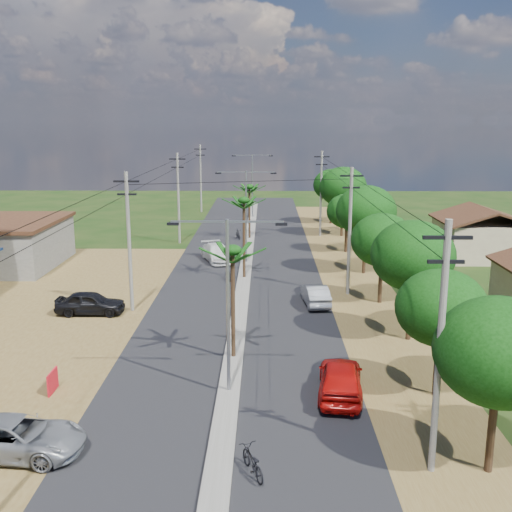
{
  "coord_description": "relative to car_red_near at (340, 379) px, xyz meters",
  "views": [
    {
      "loc": [
        1.61,
        -25.01,
        12.08
      ],
      "look_at": [
        1.0,
        15.01,
        3.0
      ],
      "focal_mm": 42.0,
      "sensor_mm": 36.0,
      "label": 1
    }
  ],
  "objects": [
    {
      "name": "utility_pole_e_b",
      "position": [
        2.5,
        16.16,
        3.94
      ],
      "size": [
        1.6,
        0.24,
        9.0
      ],
      "color": "#605E56",
      "rests_on": "ground"
    },
    {
      "name": "streetlight_near",
      "position": [
        -5.0,
        0.16,
        3.97
      ],
      "size": [
        5.1,
        0.18,
        8.0
      ],
      "color": "gray",
      "rests_on": "ground"
    },
    {
      "name": "streetlight_far",
      "position": [
        -5.0,
        50.16,
        3.97
      ],
      "size": [
        5.1,
        0.18,
        8.0
      ],
      "color": "gray",
      "rests_on": "ground"
    },
    {
      "name": "streetlight_mid",
      "position": [
        -5.0,
        25.16,
        3.97
      ],
      "size": [
        5.1,
        0.18,
        8.0
      ],
      "color": "gray",
      "rests_on": "ground"
    },
    {
      "name": "utility_pole_w_b",
      "position": [
        -12.0,
        12.16,
        3.94
      ],
      "size": [
        1.6,
        0.24,
        9.0
      ],
      "color": "#605E56",
      "rests_on": "ground"
    },
    {
      "name": "utility_pole_w_c",
      "position": [
        -12.0,
        34.16,
        3.94
      ],
      "size": [
        1.6,
        0.24,
        9.0
      ],
      "color": "#605E56",
      "rests_on": "ground"
    },
    {
      "name": "tree_east_f",
      "position": [
        4.2,
        30.16,
        3.07
      ],
      "size": [
        3.8,
        3.8,
        5.52
      ],
      "color": "black",
      "rests_on": "ground"
    },
    {
      "name": "tree_east_a",
      "position": [
        4.5,
        -5.84,
        3.67
      ],
      "size": [
        4.4,
        4.4,
        6.37
      ],
      "color": "black",
      "rests_on": "ground"
    },
    {
      "name": "moto_rider_east",
      "position": [
        -3.8,
        -6.21,
        -0.33
      ],
      "size": [
        1.32,
        1.96,
        0.97
      ],
      "primitive_type": "imported",
      "rotation": [
        0.0,
        0.0,
        3.54
      ],
      "color": "black",
      "rests_on": "ground"
    },
    {
      "name": "moto_rider_west_a",
      "position": [
        -6.2,
        19.86,
        -0.34
      ],
      "size": [
        1.1,
        1.9,
        0.94
      ],
      "primitive_type": "imported",
      "rotation": [
        0.0,
        0.0,
        0.28
      ],
      "color": "black",
      "rests_on": "ground"
    },
    {
      "name": "tree_east_c",
      "position": [
        4.7,
        7.16,
        4.05
      ],
      "size": [
        4.6,
        4.6,
        6.83
      ],
      "color": "black",
      "rests_on": "ground"
    },
    {
      "name": "tree_east_h",
      "position": [
        4.5,
        46.16,
        3.82
      ],
      "size": [
        4.4,
        4.4,
        6.52
      ],
      "color": "black",
      "rests_on": "ground"
    },
    {
      "name": "car_parked_silver",
      "position": [
        -12.5,
        -5.04,
        -0.12
      ],
      "size": [
        5.23,
        2.77,
        1.4
      ],
      "primitive_type": "imported",
      "rotation": [
        0.0,
        0.0,
        1.48
      ],
      "color": "gray",
      "rests_on": "ground"
    },
    {
      "name": "median",
      "position": [
        -5.0,
        18.16,
        -0.73
      ],
      "size": [
        1.0,
        90.0,
        0.18
      ],
      "primitive_type": "cube",
      "color": "#605E56",
      "rests_on": "ground"
    },
    {
      "name": "utility_pole_e_c",
      "position": [
        2.5,
        38.16,
        3.94
      ],
      "size": [
        1.6,
        0.24,
        9.0
      ],
      "color": "#605E56",
      "rests_on": "ground"
    },
    {
      "name": "ground",
      "position": [
        -5.0,
        0.16,
        -0.82
      ],
      "size": [
        160.0,
        160.0,
        0.0
      ],
      "primitive_type": "plane",
      "color": "black",
      "rests_on": "ground"
    },
    {
      "name": "tree_east_b",
      "position": [
        4.3,
        0.16,
        3.3
      ],
      "size": [
        4.0,
        4.0,
        5.83
      ],
      "color": "black",
      "rests_on": "ground"
    },
    {
      "name": "house_east_far",
      "position": [
        16.0,
        28.16,
        1.58
      ],
      "size": [
        7.6,
        7.5,
        4.6
      ],
      "color": "tan",
      "rests_on": "ground"
    },
    {
      "name": "roadside_sign",
      "position": [
        -13.0,
        0.18,
        -0.31
      ],
      "size": [
        0.08,
        1.24,
        1.03
      ],
      "rotation": [
        0.0,
        0.0,
        -0.0
      ],
      "color": "red",
      "rests_on": "ground"
    },
    {
      "name": "car_silver_mid",
      "position": [
        0.0,
        13.6,
        -0.13
      ],
      "size": [
        1.83,
        4.26,
        1.37
      ],
      "primitive_type": "imported",
      "rotation": [
        0.0,
        0.0,
        3.24
      ],
      "color": "gray",
      "rests_on": "ground"
    },
    {
      "name": "tree_east_g",
      "position": [
        4.8,
        38.16,
        4.42
      ],
      "size": [
        5.0,
        5.0,
        7.38
      ],
      "color": "black",
      "rests_on": "ground"
    },
    {
      "name": "car_white_far",
      "position": [
        -7.55,
        26.18,
        -0.09
      ],
      "size": [
        3.61,
        5.44,
        1.46
      ],
      "primitive_type": "imported",
      "rotation": [
        0.0,
        0.0,
        0.34
      ],
      "color": "silver",
      "rests_on": "ground"
    },
    {
      "name": "palm_median_mid",
      "position": [
        -5.0,
        20.16,
        5.08
      ],
      "size": [
        2.0,
        2.0,
        6.55
      ],
      "color": "black",
      "rests_on": "ground"
    },
    {
      "name": "palm_median_far",
      "position": [
        -5.0,
        36.16,
        4.44
      ],
      "size": [
        2.0,
        2.0,
        5.85
      ],
      "color": "black",
      "rests_on": "ground"
    },
    {
      "name": "tree_east_d",
      "position": [
        4.4,
        14.16,
        3.52
      ],
      "size": [
        4.2,
        4.2,
        6.13
      ],
      "color": "black",
      "rests_on": "ground"
    },
    {
      "name": "dirt_shoulder_east",
      "position": [
        3.5,
        15.16,
        -0.8
      ],
      "size": [
        5.0,
        90.0,
        0.03
      ],
      "primitive_type": "cube",
      "color": "brown",
      "rests_on": "ground"
    },
    {
      "name": "utility_pole_w_d",
      "position": [
        -12.0,
        55.16,
        3.94
      ],
      "size": [
        1.6,
        0.24,
        9.0
      ],
      "color": "#605E56",
      "rests_on": "ground"
    },
    {
      "name": "palm_median_near",
      "position": [
        -5.0,
        4.16,
        4.72
      ],
      "size": [
        2.0,
        2.0,
        6.15
      ],
      "color": "black",
      "rests_on": "ground"
    },
    {
      "name": "moto_rider_west_b",
      "position": [
        -6.2,
        36.15,
        -0.29
      ],
      "size": [
        0.92,
        1.82,
        1.05
      ],
      "primitive_type": "imported",
      "rotation": [
        0.0,
        0.0,
        0.26
      ],
      "color": "black",
      "rests_on": "ground"
    },
    {
      "name": "car_red_near",
      "position": [
        0.0,
        0.0,
        0.0
      ],
      "size": [
        2.49,
        4.99,
        1.63
      ],
      "primitive_type": "imported",
      "rotation": [
        0.0,
        0.0,
        3.02
      ],
      "color": "#9E0B08",
      "rests_on": "ground"
    },
    {
      "name": "tree_east_e",
      "position": [
        4.6,
        22.16,
        4.27
      ],
      "size": [
        4.8,
        4.8,
        7.14
      ],
      "color": "black",
      "rests_on": "ground"
    },
    {
      "name": "utility_pole_e_a",
      "position": [
        2.5,
        -5.84,
        3.94
      ],
      "size": [
        1.6,
        0.24,
        9.0
      ],
      "color": "#605E56",
      "rests_on": "ground"
    },
    {
      "name": "car_parked_dark",
      "position": [
        -14.48,
        11.37,
        -0.08
      ],
      "size": [
        4.35,
        1.78,
        1.48
      ],
      "primitive_type": "imported",
      "rotation": [
        0.0,
        0.0,
        1.58
      ],
      "color": "black",
      "rests_on": "ground"
    },
    {
      "name": "road",
      "position": [
        -5.0,
        15.16,
        -0.8
      ],
      "size": [
        12.0,
        110.0,
        0.04
      ],
      "primitive_type": "cube",
      "color": "black",
      "rests_on": "ground"
    }
  ]
}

